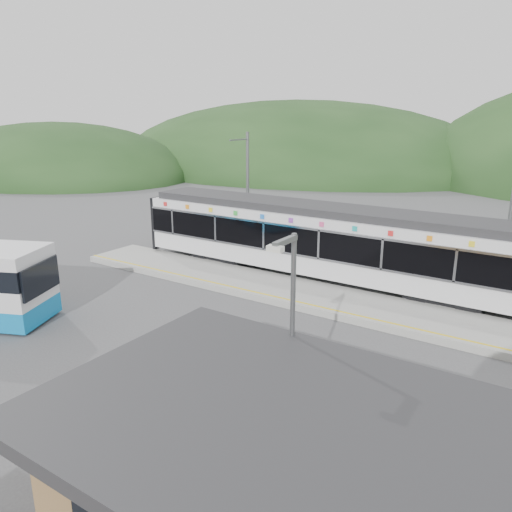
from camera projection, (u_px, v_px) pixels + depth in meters
The scene contains 9 objects.
ground at pixel (271, 324), 19.73m from camera, with size 120.00×120.00×0.00m, color #4C4C4F.
hills at pixel (465, 314), 20.69m from camera, with size 146.00×149.00×26.00m.
platform at pixel (310, 296), 22.33m from camera, with size 26.00×3.20×0.30m, color #9E9E99.
yellow_line at pixel (296, 301), 21.25m from camera, with size 26.00×0.10×0.01m, color yellow.
train at pixel (323, 240), 24.36m from camera, with size 20.44×3.01×3.74m.
catenary_mast_west at pixel (247, 190), 29.30m from camera, with size 0.18×1.80×7.00m.
catenary_mast_east at pixel (510, 217), 21.88m from camera, with size 0.18×1.80×7.00m.
station_shelter at pixel (292, 489), 8.90m from camera, with size 9.20×6.20×3.00m.
lamp_post at pixel (290, 326), 11.53m from camera, with size 0.35×0.97×5.46m.
Camera 1 is at (9.55, -15.54, 8.01)m, focal length 35.00 mm.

